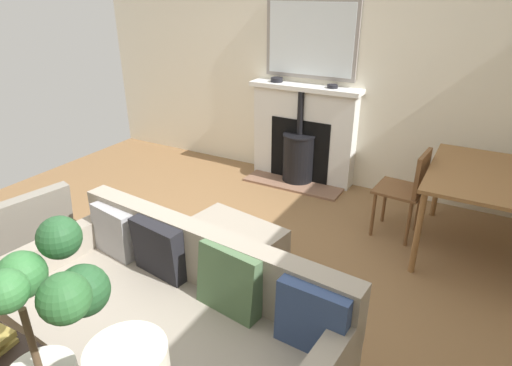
{
  "coord_description": "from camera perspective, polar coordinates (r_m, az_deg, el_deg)",
  "views": [
    {
      "loc": [
        2.18,
        1.78,
        2.12
      ],
      "look_at": [
        -0.57,
        0.26,
        0.68
      ],
      "focal_mm": 30.16,
      "sensor_mm": 36.0,
      "label": 1
    }
  ],
  "objects": [
    {
      "name": "armchair_accent",
      "position": [
        3.63,
        -28.34,
        -6.01
      ],
      "size": [
        0.77,
        0.7,
        0.82
      ],
      "color": "#4C3321",
      "rests_on": "ground"
    },
    {
      "name": "mantel_bowl_far",
      "position": [
        4.78,
        10.12,
        12.54
      ],
      "size": [
        0.12,
        0.12,
        0.04
      ],
      "color": "black",
      "rests_on": "fireplace"
    },
    {
      "name": "mirror_over_mantel",
      "position": [
        4.91,
        7.28,
        18.4
      ],
      "size": [
        0.04,
        1.05,
        0.83
      ],
      "color": "gray"
    },
    {
      "name": "fireplace",
      "position": [
        5.04,
        6.13,
        5.69
      ],
      "size": [
        0.53,
        1.29,
        1.13
      ],
      "color": "brown",
      "rests_on": "ground"
    },
    {
      "name": "dining_chair_near_fireplace",
      "position": [
        4.05,
        19.62,
        -0.43
      ],
      "size": [
        0.43,
        0.43,
        0.84
      ],
      "color": "brown",
      "rests_on": "ground"
    },
    {
      "name": "mantel_bowl_near",
      "position": [
        5.03,
        2.77,
        13.56
      ],
      "size": [
        0.14,
        0.14,
        0.05
      ],
      "color": "black",
      "rests_on": "fireplace"
    },
    {
      "name": "ground_plane",
      "position": [
        3.53,
        -8.37,
        -12.73
      ],
      "size": [
        4.86,
        5.89,
        0.01
      ],
      "primitive_type": "cube",
      "color": "olive"
    },
    {
      "name": "dining_table",
      "position": [
        3.96,
        28.21,
        -0.02
      ],
      "size": [
        1.19,
        0.89,
        0.75
      ],
      "color": "olive",
      "rests_on": "ground"
    },
    {
      "name": "potted_plant",
      "position": [
        1.6,
        -28.08,
        -15.16
      ],
      "size": [
        0.57,
        0.52,
        0.67
      ],
      "color": "silver",
      "rests_on": "console_table"
    },
    {
      "name": "wall_left",
      "position": [
        5.0,
        8.1,
        15.39
      ],
      "size": [
        0.12,
        5.89,
        2.68
      ],
      "primitive_type": "cube",
      "color": "silver",
      "rests_on": "ground"
    },
    {
      "name": "sofa",
      "position": [
        2.63,
        -11.31,
        -17.94
      ],
      "size": [
        1.1,
        2.07,
        0.84
      ],
      "color": "#B2B2B7",
      "rests_on": "ground"
    },
    {
      "name": "ottoman",
      "position": [
        3.46,
        -3.8,
        -8.46
      ],
      "size": [
        0.75,
        0.87,
        0.38
      ],
      "color": "#B2B2B7",
      "rests_on": "ground"
    }
  ]
}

